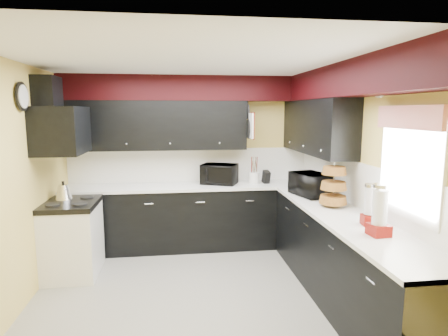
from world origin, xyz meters
name	(u,v)px	position (x,y,z in m)	size (l,w,h in m)	color
ground	(199,295)	(0.00, 0.00, 0.00)	(3.60, 3.60, 0.00)	gray
wall_back	(191,161)	(0.00, 1.80, 1.25)	(3.60, 0.06, 2.50)	#E0C666
wall_right	(360,180)	(1.80, 0.00, 1.25)	(0.06, 3.60, 2.50)	#E0C666
wall_left	(16,188)	(-1.80, 0.00, 1.25)	(0.06, 3.60, 2.50)	#E0C666
ceiling	(197,61)	(0.00, 0.00, 2.50)	(3.60, 3.60, 0.06)	white
cab_back	(192,217)	(0.00, 1.50, 0.45)	(3.60, 0.60, 0.90)	black
cab_right	(343,260)	(1.50, -0.30, 0.45)	(0.60, 3.00, 0.90)	black
counter_back	(192,186)	(0.00, 1.50, 0.92)	(3.62, 0.64, 0.04)	white
counter_right	(345,217)	(1.50, -0.30, 0.92)	(0.64, 3.02, 0.04)	white
splash_back	(191,165)	(0.00, 1.79, 1.19)	(3.60, 0.02, 0.50)	white
splash_right	(359,185)	(1.79, 0.00, 1.19)	(0.02, 3.60, 0.50)	white
upper_back	(156,125)	(-0.50, 1.62, 1.80)	(2.60, 0.35, 0.70)	black
upper_right	(316,127)	(1.62, 0.90, 1.80)	(0.35, 1.80, 0.70)	black
soffit_back	(190,88)	(0.00, 1.62, 2.33)	(3.60, 0.36, 0.35)	black
soffit_right	(357,79)	(1.62, -0.18, 2.33)	(0.36, 3.24, 0.35)	black
stove	(73,240)	(-1.50, 0.75, 0.43)	(0.60, 0.75, 0.86)	white
cooktop	(71,204)	(-1.50, 0.75, 0.89)	(0.62, 0.77, 0.06)	black
hood	(61,130)	(-1.55, 0.75, 1.78)	(0.50, 0.78, 0.55)	black
hood_duct	(47,94)	(-1.68, 0.75, 2.20)	(0.24, 0.40, 0.40)	black
window	(411,164)	(1.79, -0.90, 1.55)	(0.03, 0.86, 0.96)	white
valance	(408,117)	(1.73, -0.90, 1.95)	(0.04, 0.88, 0.20)	red
pan_top	(247,111)	(0.82, 1.55, 2.00)	(0.03, 0.22, 0.40)	black
pan_mid	(249,129)	(0.82, 1.42, 1.75)	(0.03, 0.28, 0.46)	black
pan_low	(245,130)	(0.82, 1.68, 1.72)	(0.03, 0.24, 0.42)	black
cut_board	(251,126)	(0.83, 1.30, 1.80)	(0.03, 0.26, 0.35)	white
baskets	(334,185)	(1.52, 0.05, 1.18)	(0.27, 0.27, 0.50)	brown
clock	(22,96)	(-1.77, 0.25, 2.15)	(0.03, 0.30, 0.30)	black
deco_plate	(380,86)	(1.77, -0.35, 2.25)	(0.03, 0.24, 0.24)	white
toaster_oven	(219,174)	(0.40, 1.54, 1.08)	(0.50, 0.41, 0.29)	black
microwave	(311,184)	(1.47, 0.61, 1.08)	(0.52, 0.35, 0.29)	black
utensil_crock	(254,178)	(0.92, 1.51, 1.02)	(0.16, 0.16, 0.17)	white
knife_block	(266,177)	(1.10, 1.47, 1.03)	(0.09, 0.12, 0.19)	black
kettle	(64,192)	(-1.62, 0.90, 1.01)	(0.20, 0.20, 0.18)	silver
dispenser_a	(370,206)	(1.57, -0.66, 1.12)	(0.13, 0.13, 0.36)	#6D0A00
dispenser_b	(380,211)	(1.49, -0.96, 1.16)	(0.16, 0.16, 0.44)	#670503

